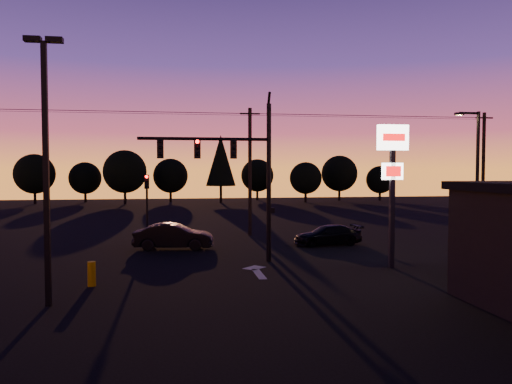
% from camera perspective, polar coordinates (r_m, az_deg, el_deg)
% --- Properties ---
extents(ground, '(120.00, 120.00, 0.00)m').
position_cam_1_polar(ground, '(21.60, -0.54, -9.94)').
color(ground, black).
rests_on(ground, ground).
extents(lane_arrow, '(1.20, 3.10, 0.01)m').
position_cam_1_polar(lane_arrow, '(23.28, 0.08, -9.01)').
color(lane_arrow, beige).
rests_on(lane_arrow, ground).
extents(traffic_signal_mast, '(6.79, 0.52, 8.58)m').
position_cam_1_polar(traffic_signal_mast, '(25.02, -2.13, 3.16)').
color(traffic_signal_mast, black).
rests_on(traffic_signal_mast, ground).
extents(secondary_signal, '(0.30, 0.31, 4.35)m').
position_cam_1_polar(secondary_signal, '(32.44, -12.36, -0.68)').
color(secondary_signal, black).
rests_on(secondary_signal, ground).
extents(parking_lot_light, '(1.25, 0.30, 9.14)m').
position_cam_1_polar(parking_lot_light, '(18.39, -22.90, 4.20)').
color(parking_lot_light, black).
rests_on(parking_lot_light, ground).
extents(pylon_sign, '(1.50, 0.28, 6.80)m').
position_cam_1_polar(pylon_sign, '(24.53, 15.33, 3.03)').
color(pylon_sign, black).
rests_on(pylon_sign, ground).
extents(streetlight, '(1.55, 0.35, 8.00)m').
position_cam_1_polar(streetlight, '(31.37, 23.83, 1.89)').
color(streetlight, black).
rests_on(streetlight, ground).
extents(utility_pole_1, '(1.40, 0.26, 9.00)m').
position_cam_1_polar(utility_pole_1, '(35.22, -0.70, 2.45)').
color(utility_pole_1, black).
rests_on(utility_pole_1, ground).
extents(utility_pole_2, '(1.40, 0.26, 9.00)m').
position_cam_1_polar(utility_pole_2, '(41.82, 24.53, 2.24)').
color(utility_pole_2, black).
rests_on(utility_pole_2, ground).
extents(power_wires, '(36.00, 1.22, 0.07)m').
position_cam_1_polar(power_wires, '(35.43, -0.70, 8.89)').
color(power_wires, black).
rests_on(power_wires, ground).
extents(bollard, '(0.33, 0.33, 0.99)m').
position_cam_1_polar(bollard, '(21.33, -18.27, -8.88)').
color(bollard, '#AA8300').
rests_on(bollard, ground).
extents(tree_0, '(5.36, 5.36, 6.74)m').
position_cam_1_polar(tree_0, '(73.32, -23.98, 1.90)').
color(tree_0, black).
rests_on(tree_0, ground).
extents(tree_1, '(4.54, 4.54, 5.71)m').
position_cam_1_polar(tree_1, '(74.97, -18.95, 1.51)').
color(tree_1, black).
rests_on(tree_1, ground).
extents(tree_2, '(5.77, 5.78, 7.26)m').
position_cam_1_polar(tree_2, '(69.19, -14.77, 2.27)').
color(tree_2, black).
rests_on(tree_2, ground).
extents(tree_3, '(4.95, 4.95, 6.22)m').
position_cam_1_polar(tree_3, '(72.86, -9.75, 1.84)').
color(tree_3, black).
rests_on(tree_3, ground).
extents(tree_4, '(4.18, 4.18, 9.50)m').
position_cam_1_polar(tree_4, '(70.13, -4.05, 3.62)').
color(tree_4, black).
rests_on(tree_4, ground).
extents(tree_5, '(4.95, 4.95, 6.22)m').
position_cam_1_polar(tree_5, '(75.83, 0.15, 1.90)').
color(tree_5, black).
rests_on(tree_5, ground).
extents(tree_6, '(4.54, 4.54, 5.71)m').
position_cam_1_polar(tree_6, '(71.20, 5.70, 1.59)').
color(tree_6, black).
rests_on(tree_6, ground).
extents(tree_7, '(5.36, 5.36, 6.74)m').
position_cam_1_polar(tree_7, '(75.79, 9.51, 2.10)').
color(tree_7, black).
rests_on(tree_7, ground).
extents(tree_8, '(4.12, 4.12, 5.19)m').
position_cam_1_polar(tree_8, '(77.00, 13.98, 1.37)').
color(tree_8, black).
rests_on(tree_8, ground).
extents(car_mid, '(4.74, 2.12, 1.51)m').
position_cam_1_polar(car_mid, '(29.77, -9.40, -5.02)').
color(car_mid, black).
rests_on(car_mid, ground).
extents(car_right, '(4.39, 2.11, 1.24)m').
position_cam_1_polar(car_right, '(31.33, 8.18, -4.89)').
color(car_right, black).
rests_on(car_right, ground).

